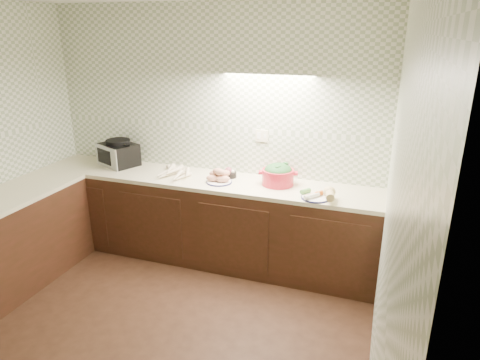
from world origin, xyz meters
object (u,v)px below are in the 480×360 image
(parsnip_pile, at_px, (176,173))
(sweet_potato_plate, at_px, (219,177))
(toaster_oven, at_px, (119,153))
(dutch_oven, at_px, (278,174))
(onion_bowl, at_px, (230,173))
(veg_plate, at_px, (322,194))

(parsnip_pile, xyz_separation_m, sweet_potato_plate, (0.49, -0.02, 0.02))
(toaster_oven, height_order, dutch_oven, toaster_oven)
(onion_bowl, bearing_deg, veg_plate, -15.98)
(veg_plate, bearing_deg, toaster_oven, 173.27)
(sweet_potato_plate, bearing_deg, dutch_oven, 12.67)
(toaster_oven, xyz_separation_m, sweet_potato_plate, (1.27, -0.17, -0.08))
(dutch_oven, distance_m, veg_plate, 0.52)
(sweet_potato_plate, xyz_separation_m, veg_plate, (1.03, -0.10, -0.01))
(toaster_oven, xyz_separation_m, parsnip_pile, (0.78, -0.15, -0.10))
(veg_plate, bearing_deg, parsnip_pile, 175.33)
(toaster_oven, bearing_deg, parsnip_pile, 12.78)
(sweet_potato_plate, height_order, veg_plate, sweet_potato_plate)
(onion_bowl, xyz_separation_m, dutch_oven, (0.52, -0.05, 0.07))
(onion_bowl, height_order, dutch_oven, dutch_oven)
(onion_bowl, xyz_separation_m, veg_plate, (0.99, -0.28, 0.00))
(toaster_oven, distance_m, onion_bowl, 1.32)
(dutch_oven, bearing_deg, parsnip_pile, 171.70)
(sweet_potato_plate, xyz_separation_m, dutch_oven, (0.57, 0.13, 0.05))
(toaster_oven, height_order, onion_bowl, toaster_oven)
(toaster_oven, height_order, parsnip_pile, toaster_oven)
(dutch_oven, relative_size, veg_plate, 1.17)
(sweet_potato_plate, distance_m, dutch_oven, 0.58)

